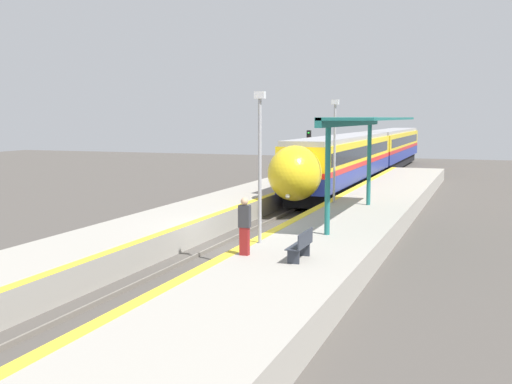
# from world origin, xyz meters

# --- Properties ---
(ground_plane) EXTENTS (120.00, 120.00, 0.00)m
(ground_plane) POSITION_xyz_m (0.00, 0.00, 0.00)
(ground_plane) COLOR #4C4742
(rail_left) EXTENTS (0.08, 90.00, 0.15)m
(rail_left) POSITION_xyz_m (-0.72, 0.00, 0.07)
(rail_left) COLOR slate
(rail_left) RESTS_ON ground_plane
(rail_right) EXTENTS (0.08, 90.00, 0.15)m
(rail_right) POSITION_xyz_m (0.72, 0.00, 0.07)
(rail_right) COLOR slate
(rail_right) RESTS_ON ground_plane
(train) EXTENTS (2.92, 47.14, 3.95)m
(train) POSITION_xyz_m (0.00, 30.53, 2.27)
(train) COLOR black
(train) RESTS_ON ground_plane
(platform_right) EXTENTS (4.32, 64.00, 0.97)m
(platform_right) POSITION_xyz_m (3.83, 0.00, 0.48)
(platform_right) COLOR #9E998E
(platform_right) RESTS_ON ground_plane
(platform_left) EXTENTS (3.65, 64.00, 0.97)m
(platform_left) POSITION_xyz_m (-3.49, 0.00, 0.48)
(platform_left) COLOR #9E998E
(platform_left) RESTS_ON ground_plane
(platform_bench) EXTENTS (0.44, 1.53, 0.89)m
(platform_bench) POSITION_xyz_m (4.25, -5.00, 1.43)
(platform_bench) COLOR #2D333D
(platform_bench) RESTS_ON platform_right
(person_waiting) EXTENTS (0.36, 0.24, 1.82)m
(person_waiting) POSITION_xyz_m (2.39, -4.95, 1.91)
(person_waiting) COLOR maroon
(person_waiting) RESTS_ON platform_right
(railway_signal) EXTENTS (0.28, 0.28, 4.34)m
(railway_signal) POSITION_xyz_m (-2.20, 19.24, 2.65)
(railway_signal) COLOR #59595E
(railway_signal) RESTS_ON ground_plane
(lamppost_near) EXTENTS (0.36, 0.20, 5.14)m
(lamppost_near) POSITION_xyz_m (2.18, -2.95, 3.92)
(lamppost_near) COLOR #9E9EA3
(lamppost_near) RESTS_ON platform_right
(lamppost_mid) EXTENTS (0.36, 0.20, 5.14)m
(lamppost_mid) POSITION_xyz_m (2.18, 8.15, 3.92)
(lamppost_mid) COLOR #9E9EA3
(lamppost_mid) RESTS_ON platform_right
(station_canopy) EXTENTS (2.02, 11.48, 4.28)m
(station_canopy) POSITION_xyz_m (4.55, 3.60, 4.95)
(station_canopy) COLOR #1E6B66
(station_canopy) RESTS_ON platform_right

